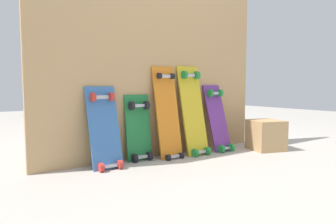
% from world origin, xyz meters
% --- Properties ---
extents(ground_plane, '(12.00, 12.00, 0.00)m').
position_xyz_m(ground_plane, '(0.00, 0.00, 0.00)').
color(ground_plane, '#B2AAA0').
extents(plywood_wall_panel, '(2.17, 0.04, 1.58)m').
position_xyz_m(plywood_wall_panel, '(0.00, 0.07, 0.79)').
color(plywood_wall_panel, tan).
rests_on(plywood_wall_panel, ground).
extents(skateboard_blue, '(0.24, 0.24, 0.67)m').
position_xyz_m(skateboard_blue, '(-0.56, -0.06, 0.27)').
color(skateboard_blue, '#386BAD').
rests_on(skateboard_blue, ground).
extents(skateboard_green, '(0.22, 0.14, 0.60)m').
position_xyz_m(skateboard_green, '(-0.24, -0.00, 0.24)').
color(skateboard_green, '#1E7238').
rests_on(skateboard_green, ground).
extents(skateboard_orange, '(0.22, 0.22, 0.85)m').
position_xyz_m(skateboard_orange, '(0.02, -0.05, 0.35)').
color(skateboard_orange, orange).
rests_on(skateboard_orange, ground).
extents(skateboard_yellow, '(0.23, 0.26, 0.85)m').
position_xyz_m(skateboard_yellow, '(0.28, -0.06, 0.36)').
color(skateboard_yellow, gold).
rests_on(skateboard_yellow, ground).
extents(skateboard_purple, '(0.20, 0.27, 0.68)m').
position_xyz_m(skateboard_purple, '(0.58, -0.07, 0.28)').
color(skateboard_purple, '#6B338C').
rests_on(skateboard_purple, ground).
extents(wooden_crate, '(0.36, 0.36, 0.29)m').
position_xyz_m(wooden_crate, '(0.96, -0.32, 0.14)').
color(wooden_crate, tan).
rests_on(wooden_crate, ground).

